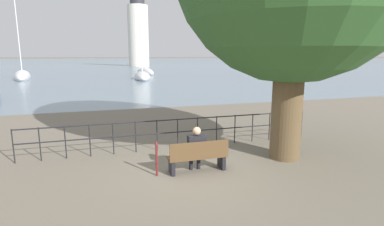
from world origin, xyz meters
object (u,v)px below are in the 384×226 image
at_px(sailboat_2, 142,77).
at_px(sailboat_5, 145,72).
at_px(sailboat_4, 23,76).
at_px(harbor_lighthouse, 138,32).
at_px(park_bench, 198,157).
at_px(closed_umbrella, 157,156).
at_px(seated_person_left, 196,147).

relative_size(sailboat_2, sailboat_5, 0.75).
distance_m(sailboat_4, harbor_lighthouse, 51.67).
bearing_deg(sailboat_4, park_bench, -80.71).
height_order(sailboat_4, harbor_lighthouse, harbor_lighthouse).
bearing_deg(harbor_lighthouse, closed_umbrella, -96.95).
xyz_separation_m(sailboat_4, sailboat_5, (17.25, 5.49, -0.01)).
xyz_separation_m(seated_person_left, sailboat_2, (3.05, 33.19, -0.38)).
xyz_separation_m(park_bench, sailboat_5, (4.89, 43.24, -0.05)).
height_order(closed_umbrella, sailboat_5, sailboat_5).
distance_m(sailboat_4, sailboat_5, 18.10).
distance_m(park_bench, closed_umbrella, 1.14).
relative_size(seated_person_left, closed_umbrella, 1.28).
height_order(closed_umbrella, harbor_lighthouse, harbor_lighthouse).
height_order(park_bench, sailboat_2, sailboat_2).
xyz_separation_m(park_bench, seated_person_left, (-0.02, 0.07, 0.27)).
distance_m(park_bench, seated_person_left, 0.28).
distance_m(park_bench, sailboat_2, 33.40).
bearing_deg(park_bench, sailboat_5, 83.55).
height_order(seated_person_left, sailboat_4, sailboat_4).
relative_size(park_bench, closed_umbrella, 1.67).
distance_m(closed_umbrella, sailboat_5, 43.59).
distance_m(sailboat_2, sailboat_4, 16.03).
bearing_deg(park_bench, sailboat_4, 108.13).
height_order(seated_person_left, sailboat_2, sailboat_2).
bearing_deg(harbor_lighthouse, sailboat_2, -96.81).
height_order(sailboat_5, harbor_lighthouse, harbor_lighthouse).
xyz_separation_m(park_bench, harbor_lighthouse, (9.07, 83.81, 9.43)).
xyz_separation_m(seated_person_left, sailboat_5, (4.91, 43.16, -0.32)).
bearing_deg(sailboat_2, sailboat_4, 168.72).
height_order(sailboat_4, sailboat_5, sailboat_4).
relative_size(seated_person_left, sailboat_4, 0.11).
distance_m(park_bench, sailboat_5, 43.51).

